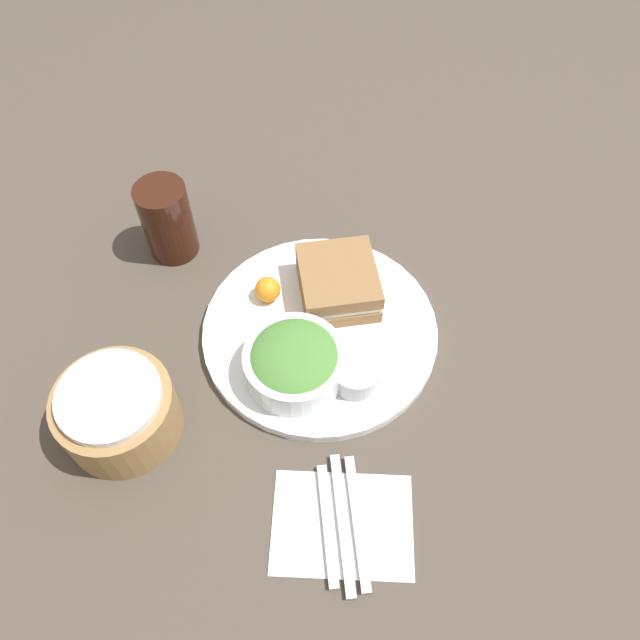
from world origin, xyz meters
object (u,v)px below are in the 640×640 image
(salad_bowl, at_px, (294,362))
(fork, at_px, (357,521))
(dressing_cup, at_px, (356,374))
(knife, at_px, (342,523))
(drink_glass, at_px, (167,220))
(bread_basket, at_px, (117,411))
(sandwich, at_px, (338,283))
(plate, at_px, (320,331))
(spoon, at_px, (328,524))

(salad_bowl, height_order, fork, salad_bowl)
(fork, bearing_deg, dressing_cup, 173.51)
(dressing_cup, relative_size, knife, 0.38)
(drink_glass, distance_m, bread_basket, 0.31)
(salad_bowl, bearing_deg, sandwich, -21.85)
(bread_basket, bearing_deg, dressing_cup, -76.57)
(knife, bearing_deg, plate, 180.00)
(fork, height_order, knife, same)
(drink_glass, bearing_deg, sandwich, -109.48)
(salad_bowl, height_order, dressing_cup, salad_bowl)
(knife, bearing_deg, bread_basket, -120.14)
(drink_glass, bearing_deg, plate, -122.74)
(sandwich, xyz_separation_m, spoon, (-0.33, 0.00, -0.04))
(salad_bowl, height_order, drink_glass, drink_glass)
(spoon, bearing_deg, fork, 90.00)
(plate, relative_size, spoon, 2.30)
(knife, height_order, spoon, same)
(salad_bowl, height_order, spoon, salad_bowl)
(bread_basket, bearing_deg, spoon, -113.72)
(sandwich, distance_m, dressing_cup, 0.15)
(knife, bearing_deg, fork, 90.00)
(fork, distance_m, knife, 0.02)
(plate, bearing_deg, dressing_cup, -148.18)
(drink_glass, bearing_deg, knife, -146.86)
(drink_glass, xyz_separation_m, bread_basket, (-0.31, 0.01, -0.02))
(sandwich, relative_size, spoon, 0.94)
(plate, xyz_separation_m, knife, (-0.27, -0.04, -0.00))
(bread_basket, distance_m, spoon, 0.30)
(sandwich, distance_m, drink_glass, 0.28)
(sandwich, xyz_separation_m, drink_glass, (0.09, 0.26, 0.02))
(drink_glass, relative_size, fork, 0.78)
(salad_bowl, distance_m, bread_basket, 0.23)
(plate, height_order, dressing_cup, dressing_cup)
(drink_glass, bearing_deg, dressing_cup, -129.16)
(plate, relative_size, dressing_cup, 5.13)
(knife, bearing_deg, sandwich, 174.48)
(bread_basket, height_order, knife, bread_basket)
(plate, distance_m, fork, 0.27)
(sandwich, relative_size, bread_basket, 0.91)
(dressing_cup, distance_m, knife, 0.19)
(dressing_cup, relative_size, drink_glass, 0.51)
(fork, xyz_separation_m, spoon, (-0.01, 0.04, 0.00))
(sandwich, xyz_separation_m, knife, (-0.33, -0.02, -0.04))
(drink_glass, height_order, bread_basket, drink_glass)
(bread_basket, height_order, fork, bread_basket)
(sandwich, bearing_deg, spoon, 179.57)
(salad_bowl, relative_size, bread_basket, 0.90)
(drink_glass, distance_m, spoon, 0.50)
(plate, height_order, bread_basket, bread_basket)
(dressing_cup, xyz_separation_m, bread_basket, (-0.07, 0.30, 0.01))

